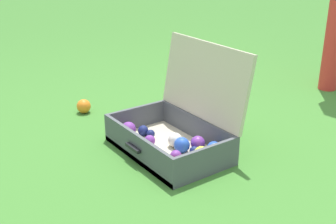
{
  "coord_description": "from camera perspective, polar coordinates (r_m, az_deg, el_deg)",
  "views": [
    {
      "loc": [
        1.54,
        -1.15,
        0.98
      ],
      "look_at": [
        -0.01,
        -0.05,
        0.21
      ],
      "focal_mm": 45.82,
      "sensor_mm": 36.0,
      "label": 1
    }
  ],
  "objects": [
    {
      "name": "stray_ball_on_grass",
      "position": [
        2.64,
        -11.15,
        0.76
      ],
      "size": [
        0.08,
        0.08,
        0.08
      ],
      "primitive_type": "sphere",
      "color": "orange",
      "rests_on": "ground"
    },
    {
      "name": "ground_plane",
      "position": [
        2.16,
        1.16,
        -4.97
      ],
      "size": [
        16.0,
        16.0,
        0.0
      ],
      "primitive_type": "plane",
      "color": "#3D7A2D"
    },
    {
      "name": "open_suitcase",
      "position": [
        2.11,
        1.36,
        -2.16
      ],
      "size": [
        0.6,
        0.47,
        0.52
      ],
      "color": "beige",
      "rests_on": "ground"
    }
  ]
}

